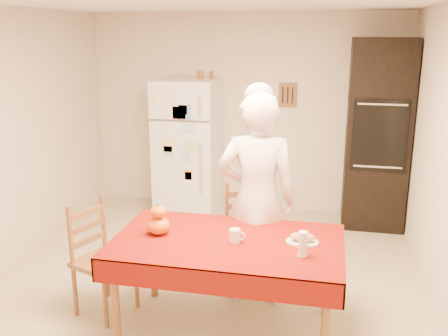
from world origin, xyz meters
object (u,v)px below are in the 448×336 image
(chair_left, at_px, (98,253))
(bread_plate, at_px, (302,242))
(wine_glass, at_px, (303,244))
(oven_cabinet, at_px, (377,135))
(chair_far, at_px, (248,233))
(dining_table, at_px, (227,249))
(refrigerator, at_px, (188,147))
(pumpkin_lower, at_px, (159,226))
(seated_woman, at_px, (257,200))
(coffee_mug, at_px, (235,236))

(chair_left, xyz_separation_m, bread_plate, (1.64, -0.03, 0.26))
(wine_glass, distance_m, bread_plate, 0.23)
(oven_cabinet, bearing_deg, bread_plate, -105.27)
(chair_far, bearing_deg, dining_table, -107.70)
(dining_table, relative_size, bread_plate, 7.08)
(refrigerator, relative_size, oven_cabinet, 0.77)
(refrigerator, height_order, chair_left, refrigerator)
(dining_table, distance_m, pumpkin_lower, 0.55)
(pumpkin_lower, xyz_separation_m, bread_plate, (1.08, 0.05, -0.06))
(bread_plate, bearing_deg, chair_left, 178.99)
(seated_woman, height_order, wine_glass, seated_woman)
(chair_left, relative_size, bread_plate, 3.96)
(coffee_mug, xyz_separation_m, bread_plate, (0.49, 0.08, -0.04))
(chair_left, xyz_separation_m, seated_woman, (1.24, 0.44, 0.40))
(chair_left, height_order, pumpkin_lower, chair_left)
(coffee_mug, bearing_deg, pumpkin_lower, 177.06)
(oven_cabinet, height_order, chair_left, oven_cabinet)
(pumpkin_lower, bearing_deg, wine_glass, -8.33)
(refrigerator, distance_m, dining_table, 2.75)
(chair_far, relative_size, seated_woman, 0.52)
(seated_woman, xyz_separation_m, wine_glass, (0.42, -0.68, -0.06))
(chair_left, xyz_separation_m, pumpkin_lower, (0.56, -0.08, 0.32))
(chair_far, relative_size, chair_left, 1.00)
(chair_left, height_order, wine_glass, chair_left)
(refrigerator, height_order, pumpkin_lower, refrigerator)
(oven_cabinet, height_order, seated_woman, oven_cabinet)
(refrigerator, bearing_deg, chair_far, -58.95)
(oven_cabinet, bearing_deg, dining_table, -115.55)
(seated_woman, height_order, bread_plate, seated_woman)
(oven_cabinet, height_order, coffee_mug, oven_cabinet)
(dining_table, bearing_deg, seated_woman, 75.04)
(refrigerator, relative_size, chair_left, 1.79)
(wine_glass, bearing_deg, chair_far, 120.20)
(dining_table, xyz_separation_m, seated_woman, (0.14, 0.53, 0.22))
(chair_left, bearing_deg, seated_woman, -50.80)
(seated_woman, relative_size, wine_glass, 10.32)
(pumpkin_lower, relative_size, wine_glass, 1.01)
(dining_table, bearing_deg, coffee_mug, -20.59)
(dining_table, distance_m, wine_glass, 0.60)
(pumpkin_lower, bearing_deg, chair_left, 171.95)
(refrigerator, bearing_deg, oven_cabinet, 1.18)
(refrigerator, height_order, seated_woman, seated_woman)
(refrigerator, distance_m, wine_glass, 3.14)
(oven_cabinet, height_order, chair_far, oven_cabinet)
(chair_far, xyz_separation_m, chair_left, (-1.12, -0.68, 0.00))
(chair_left, distance_m, coffee_mug, 1.20)
(chair_far, height_order, pumpkin_lower, chair_far)
(refrigerator, relative_size, coffee_mug, 17.00)
(chair_left, distance_m, bread_plate, 1.66)
(oven_cabinet, distance_m, bread_plate, 2.64)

